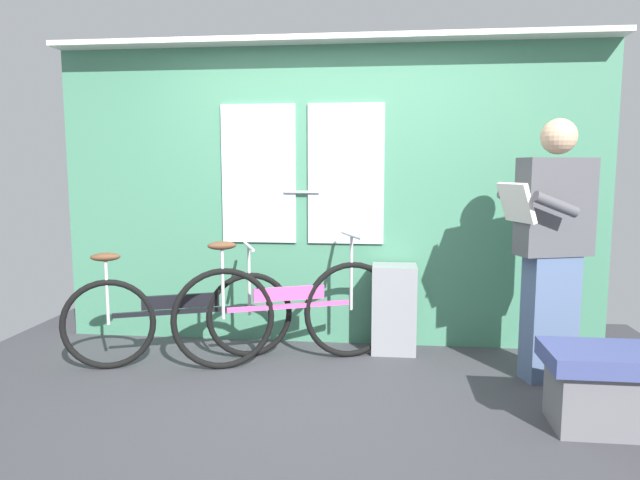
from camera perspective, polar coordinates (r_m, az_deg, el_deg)
name	(u,v)px	position (r m, az deg, el deg)	size (l,w,h in m)	color
ground_plane	(308,400)	(3.72, -1.15, -15.66)	(5.36, 3.96, 0.04)	#38383D
train_door_wall	(327,189)	(4.60, 0.65, 5.11)	(4.36, 0.28, 2.41)	#427F60
bicycle_near_door	(288,311)	(4.20, -3.18, -7.09)	(1.57, 0.73, 0.94)	black
bicycle_leaning_behind	(180,316)	(4.33, -13.78, -7.38)	(1.55, 0.72, 0.86)	black
passenger_reading_newspaper	(552,245)	(4.07, 22.11, -0.44)	(0.63, 0.57, 1.74)	slate
trash_bin_by_wall	(394,309)	(4.49, 7.37, -6.80)	(0.34, 0.28, 0.68)	gray
bench_seat_corner	(610,387)	(3.59, 26.91, -12.90)	(0.70, 0.44, 0.45)	#3D477F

